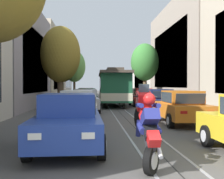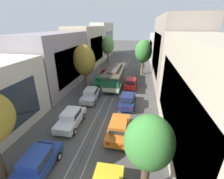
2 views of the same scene
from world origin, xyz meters
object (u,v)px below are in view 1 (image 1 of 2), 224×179
object	(u,v)px
fire_hydrant	(206,113)
parked_car_red_fourth_right	(142,97)
parked_car_blue_near_left	(68,121)
parked_car_maroon_fifth_left	(86,95)
parked_car_white_second_left	(77,106)
motorcycle_with_rider	(147,125)
cable_car_trolley	(114,87)
parked_car_navy_mid_right	(158,101)
street_tree_kerb_left_second	(60,55)
street_tree_kerb_left_mid	(74,66)
parked_car_green_fourth_left	(87,97)
street_tree_kerb_right_second	(145,62)
parked_car_silver_mid_left	(85,100)
parked_car_orange_second_right	(181,107)

from	to	relation	value
fire_hydrant	parked_car_red_fourth_right	bearing A→B (deg)	97.59
parked_car_blue_near_left	parked_car_maroon_fifth_left	distance (m)	22.06
parked_car_white_second_left	motorcycle_with_rider	world-z (taller)	motorcycle_with_rider
cable_car_trolley	motorcycle_with_rider	distance (m)	19.10
parked_car_navy_mid_right	fire_hydrant	bearing A→B (deg)	-73.63
parked_car_white_second_left	parked_car_red_fourth_right	size ratio (longest dim) A/B	1.00
parked_car_red_fourth_right	street_tree_kerb_left_second	distance (m)	8.08
parked_car_navy_mid_right	street_tree_kerb_left_mid	size ratio (longest dim) A/B	0.63
parked_car_red_fourth_right	fire_hydrant	bearing A→B (deg)	-82.41
parked_car_green_fourth_left	parked_car_red_fourth_right	size ratio (longest dim) A/B	1.00
parked_car_maroon_fifth_left	motorcycle_with_rider	bearing A→B (deg)	-85.33
cable_car_trolley	street_tree_kerb_left_mid	bearing A→B (deg)	105.96
parked_car_white_second_left	motorcycle_with_rider	distance (m)	8.07
parked_car_maroon_fifth_left	street_tree_kerb_right_second	distance (m)	8.39
street_tree_kerb_left_second	cable_car_trolley	world-z (taller)	street_tree_kerb_left_second
motorcycle_with_rider	parked_car_blue_near_left	bearing A→B (deg)	131.49
parked_car_red_fourth_right	motorcycle_with_rider	world-z (taller)	motorcycle_with_rider
parked_car_blue_near_left	parked_car_silver_mid_left	distance (m)	11.47
parked_car_silver_mid_left	street_tree_kerb_left_second	distance (m)	6.03
parked_car_white_second_left	parked_car_orange_second_right	world-z (taller)	same
street_tree_kerb_right_second	cable_car_trolley	xyz separation A→B (m)	(-4.28, -8.12, -2.93)
parked_car_white_second_left	parked_car_orange_second_right	bearing A→B (deg)	-8.27
street_tree_kerb_right_second	motorcycle_with_rider	size ratio (longest dim) A/B	3.70
parked_car_green_fourth_left	street_tree_kerb_left_second	bearing A→B (deg)	-147.18
parked_car_red_fourth_right	parked_car_orange_second_right	bearing A→B (deg)	-90.83
street_tree_kerb_left_mid	parked_car_red_fourth_right	bearing A→B (deg)	-65.87
street_tree_kerb_left_second	street_tree_kerb_right_second	size ratio (longest dim) A/B	1.00
street_tree_kerb_left_second	fire_hydrant	bearing A→B (deg)	-48.56
parked_car_orange_second_right	cable_car_trolley	size ratio (longest dim) A/B	0.48
street_tree_kerb_left_second	cable_car_trolley	bearing A→B (deg)	14.42
parked_car_orange_second_right	parked_car_navy_mid_right	distance (m)	5.82
parked_car_white_second_left	parked_car_green_fourth_left	distance (m)	11.48
parked_car_green_fourth_left	parked_car_maroon_fifth_left	xyz separation A→B (m)	(-0.19, 4.89, 0.00)
parked_car_orange_second_right	cable_car_trolley	xyz separation A→B (m)	(-2.37, 11.97, 0.86)
cable_car_trolley	parked_car_red_fourth_right	bearing A→B (deg)	2.73
parked_car_orange_second_right	street_tree_kerb_left_second	xyz separation A→B (m)	(-6.94, 10.80, 3.61)
street_tree_kerb_right_second	cable_car_trolley	size ratio (longest dim) A/B	0.75
parked_car_red_fourth_right	cable_car_trolley	distance (m)	2.69
parked_car_navy_mid_right	street_tree_kerb_left_second	xyz separation A→B (m)	(-7.19, 4.98, 3.61)
parked_car_green_fourth_left	street_tree_kerb_left_second	world-z (taller)	street_tree_kerb_left_second
cable_car_trolley	parked_car_orange_second_right	bearing A→B (deg)	-78.78
parked_car_white_second_left	street_tree_kerb_left_mid	bearing A→B (deg)	94.24
parked_car_silver_mid_left	street_tree_kerb_right_second	bearing A→B (deg)	63.91
parked_car_green_fourth_left	street_tree_kerb_right_second	size ratio (longest dim) A/B	0.64
parked_car_white_second_left	cable_car_trolley	world-z (taller)	cable_car_trolley
parked_car_navy_mid_right	parked_car_white_second_left	bearing A→B (deg)	-135.56
parked_car_navy_mid_right	street_tree_kerb_right_second	distance (m)	14.86
parked_car_red_fourth_right	fire_hydrant	size ratio (longest dim) A/B	5.21
parked_car_maroon_fifth_left	cable_car_trolley	bearing A→B (deg)	-63.25
parked_car_white_second_left	motorcycle_with_rider	size ratio (longest dim) A/B	2.37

